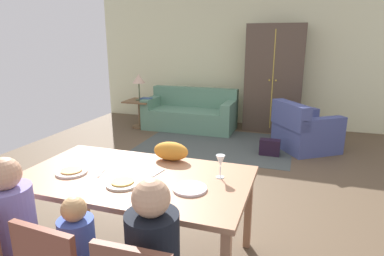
{
  "coord_description": "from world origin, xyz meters",
  "views": [
    {
      "loc": [
        1.06,
        -3.56,
        1.81
      ],
      "look_at": [
        -0.06,
        -0.22,
        0.85
      ],
      "focal_mm": 30.47,
      "sensor_mm": 36.0,
      "label": 1
    }
  ],
  "objects": [
    {
      "name": "wine_glass",
      "position": [
        0.52,
        -1.24,
        0.89
      ],
      "size": [
        0.07,
        0.07,
        0.19
      ],
      "color": "silver",
      "rests_on": "dining_table"
    },
    {
      "name": "back_wall",
      "position": [
        0.0,
        3.53,
        1.35
      ],
      "size": [
        6.95,
        0.1,
        2.7
      ],
      "primitive_type": "cube",
      "color": "beige",
      "rests_on": "ground_plane"
    },
    {
      "name": "ground_plane",
      "position": [
        0.0,
        0.44,
        -0.01
      ],
      "size": [
        6.95,
        6.08,
        0.02
      ],
      "primitive_type": "cube",
      "color": "brown"
    },
    {
      "name": "armchair",
      "position": [
        1.18,
        2.02,
        0.32
      ],
      "size": [
        1.19,
        1.19,
        0.82
      ],
      "color": "#424B82",
      "rests_on": "ground_plane"
    },
    {
      "name": "plate_near_woman",
      "position": [
        0.36,
        -1.52,
        0.77
      ],
      "size": [
        0.25,
        0.25,
        0.02
      ],
      "primitive_type": "cylinder",
      "color": "silver",
      "rests_on": "dining_table"
    },
    {
      "name": "book_upper",
      "position": [
        -1.96,
        2.47,
        0.62
      ],
      "size": [
        0.22,
        0.16,
        0.03
      ],
      "primitive_type": "cube",
      "color": "#375282",
      "rests_on": "book_lower"
    },
    {
      "name": "side_table",
      "position": [
        -2.11,
        2.46,
        0.38
      ],
      "size": [
        0.56,
        0.56,
        0.58
      ],
      "color": "brown",
      "rests_on": "ground_plane"
    },
    {
      "name": "table_lamp",
      "position": [
        -2.11,
        2.46,
        1.01
      ],
      "size": [
        0.26,
        0.26,
        0.54
      ],
      "color": "#414E33",
      "rests_on": "side_table"
    },
    {
      "name": "armoire",
      "position": [
        0.54,
        3.14,
        1.05
      ],
      "size": [
        1.1,
        0.59,
        2.1
      ],
      "color": "#4B3B2F",
      "rests_on": "ground_plane"
    },
    {
      "name": "fork",
      "position": [
        -0.42,
        -1.47,
        0.76
      ],
      "size": [
        0.05,
        0.15,
        0.01
      ],
      "primitive_type": "cube",
      "rotation": [
        0.0,
        0.0,
        0.26
      ],
      "color": "silver",
      "rests_on": "dining_table"
    },
    {
      "name": "area_rug",
      "position": [
        -0.28,
        1.86,
        0.0
      ],
      "size": [
        2.6,
        1.8,
        0.01
      ],
      "primitive_type": "cube",
      "color": "#404745",
      "rests_on": "ground_plane"
    },
    {
      "name": "pizza_near_child",
      "position": [
        -0.14,
        -1.6,
        0.78
      ],
      "size": [
        0.17,
        0.17,
        0.01
      ],
      "primitive_type": "cylinder",
      "color": "gold",
      "rests_on": "plate_near_child"
    },
    {
      "name": "couch",
      "position": [
        -1.07,
        2.71,
        0.3
      ],
      "size": [
        1.85,
        0.86,
        0.82
      ],
      "color": "slate",
      "rests_on": "ground_plane"
    },
    {
      "name": "cat",
      "position": [
        0.01,
        -1.01,
        0.84
      ],
      "size": [
        0.33,
        0.17,
        0.17
      ],
      "primitive_type": "ellipsoid",
      "rotation": [
        0.0,
        0.0,
        0.03
      ],
      "color": "orange",
      "rests_on": "dining_table"
    },
    {
      "name": "handbag",
      "position": [
        0.67,
        1.56,
        0.13
      ],
      "size": [
        0.32,
        0.16,
        0.26
      ],
      "primitive_type": "cube",
      "color": "black",
      "rests_on": "ground_plane"
    },
    {
      "name": "plate_near_child",
      "position": [
        -0.14,
        -1.6,
        0.77
      ],
      "size": [
        0.25,
        0.25,
        0.02
      ],
      "primitive_type": "cylinder",
      "color": "silver",
      "rests_on": "dining_table"
    },
    {
      "name": "pizza_near_man",
      "position": [
        -0.65,
        -1.54,
        0.78
      ],
      "size": [
        0.17,
        0.17,
        0.01
      ],
      "primitive_type": "cylinder",
      "color": "#D8954C",
      "rests_on": "plate_near_man"
    },
    {
      "name": "dining_table",
      "position": [
        -0.14,
        -1.42,
        0.69
      ],
      "size": [
        1.84,
        1.02,
        0.76
      ],
      "color": "#A67353",
      "rests_on": "ground_plane"
    },
    {
      "name": "plate_near_man",
      "position": [
        -0.65,
        -1.54,
        0.77
      ],
      "size": [
        0.25,
        0.25,
        0.02
      ],
      "primitive_type": "cylinder",
      "color": "silver",
      "rests_on": "dining_table"
    },
    {
      "name": "knife",
      "position": [
        0.02,
        -1.32,
        0.76
      ],
      "size": [
        0.05,
        0.17,
        0.01
      ],
      "primitive_type": "cube",
      "rotation": [
        0.0,
        0.0,
        -0.19
      ],
      "color": "silver",
      "rests_on": "dining_table"
    },
    {
      "name": "book_lower",
      "position": [
        -1.95,
        2.5,
        0.59
      ],
      "size": [
        0.22,
        0.16,
        0.03
      ],
      "primitive_type": "cube",
      "color": "#963639",
      "rests_on": "side_table"
    },
    {
      "name": "person_man",
      "position": [
        -0.64,
        -2.12,
        0.51
      ],
      "size": [
        0.3,
        0.41,
        1.11
      ],
      "color": "#394346",
      "rests_on": "ground_plane"
    }
  ]
}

